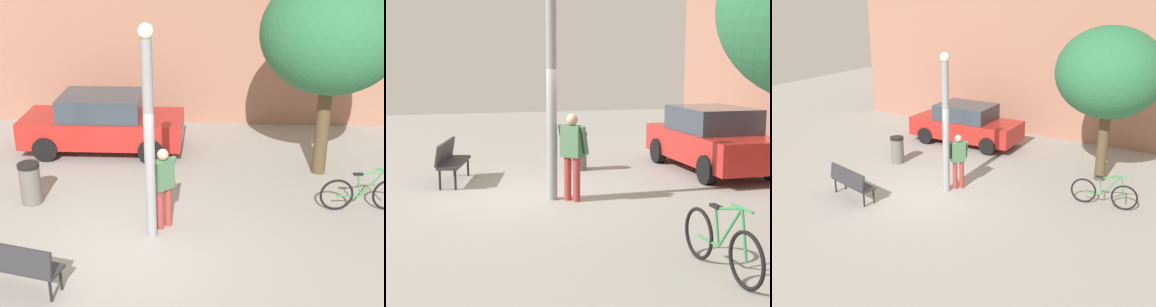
# 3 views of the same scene
# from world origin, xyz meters

# --- Properties ---
(ground_plane) EXTENTS (36.00, 36.00, 0.00)m
(ground_plane) POSITION_xyz_m (0.00, 0.00, 0.00)
(ground_plane) COLOR gray
(building_facade) EXTENTS (16.06, 2.00, 6.99)m
(building_facade) POSITION_xyz_m (0.00, 8.19, 3.49)
(building_facade) COLOR #9E6B56
(building_facade) RESTS_ON ground_plane
(lamppost) EXTENTS (0.28, 0.28, 4.07)m
(lamppost) POSITION_xyz_m (0.43, 0.53, 2.17)
(lamppost) COLOR gray
(lamppost) RESTS_ON ground_plane
(person_by_lamppost) EXTENTS (0.58, 0.57, 1.67)m
(person_by_lamppost) POSITION_xyz_m (0.63, 0.88, 0.97)
(person_by_lamppost) COLOR #9E3833
(person_by_lamppost) RESTS_ON ground_plane
(park_bench) EXTENTS (1.67, 0.84, 0.92)m
(park_bench) POSITION_xyz_m (-1.61, -1.31, 0.55)
(park_bench) COLOR #2D2D33
(park_bench) RESTS_ON ground_plane
(plaza_tree) EXTENTS (3.18, 3.18, 4.72)m
(plaza_tree) POSITION_xyz_m (4.12, 3.69, 3.35)
(plaza_tree) COLOR brown
(plaza_tree) RESTS_ON ground_plane
(bicycle_green) EXTENTS (1.81, 0.16, 0.97)m
(bicycle_green) POSITION_xyz_m (4.73, 1.79, 0.38)
(bicycle_green) COLOR black
(bicycle_green) RESTS_ON ground_plane
(parked_car_red) EXTENTS (4.21, 1.84, 1.55)m
(parked_car_red) POSITION_xyz_m (-1.39, 4.84, 0.77)
(parked_car_red) COLOR #AD231E
(parked_car_red) RESTS_ON ground_plane
(trash_bin) EXTENTS (0.46, 0.46, 0.92)m
(trash_bin) POSITION_xyz_m (-2.34, 1.75, 0.46)
(trash_bin) COLOR #66605B
(trash_bin) RESTS_ON ground_plane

